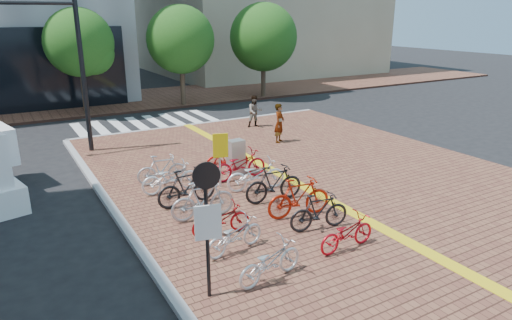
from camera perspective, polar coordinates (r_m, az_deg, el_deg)
ground at (r=13.31m, az=2.85°, el=-7.60°), size 120.00×120.00×0.00m
sidewalk at (r=12.22m, az=28.81°, el=-12.03°), size 14.00×34.00×0.15m
tactile_strip at (r=11.41m, az=26.16°, el=-13.29°), size 0.40×34.00×0.01m
kerb_north at (r=24.71m, az=-6.48°, el=4.50°), size 14.00×0.25×0.15m
far_sidewalk at (r=32.25m, az=-18.00°, el=6.86°), size 70.00×8.00×0.15m
crosswalk at (r=25.72m, az=-13.40°, el=4.50°), size 7.50×4.00×0.01m
street_trees at (r=29.92m, az=-7.45°, el=14.56°), size 16.20×4.60×6.35m
bike_0 at (r=10.11m, az=1.76°, el=-12.54°), size 1.78×0.87×0.90m
bike_1 at (r=11.21m, az=-2.69°, el=-9.36°), size 1.75×0.90×0.88m
bike_2 at (r=12.07m, az=-4.43°, el=-7.42°), size 1.64×0.69×0.84m
bike_3 at (r=12.97m, az=-6.67°, el=-4.96°), size 1.91×0.64×1.13m
bike_4 at (r=13.94m, az=-8.64°, el=-3.34°), size 1.95×0.67×1.15m
bike_5 at (r=15.04m, az=-10.64°, el=-2.16°), size 1.93×0.74×1.00m
bike_6 at (r=15.84m, az=-11.65°, el=-1.15°), size 1.75×0.68×1.03m
bike_7 at (r=11.52m, az=11.28°, el=-8.92°), size 1.70×0.67×0.88m
bike_8 at (r=12.38m, az=7.91°, el=-6.41°), size 1.77×0.76×1.03m
bike_9 at (r=13.05m, az=5.39°, el=-4.67°), size 2.00×0.82×1.17m
bike_10 at (r=14.05m, az=2.25°, el=-2.96°), size 1.96×0.69×1.16m
bike_11 at (r=14.96m, az=-0.02°, el=-1.87°), size 2.07×1.04×1.04m
bike_12 at (r=15.94m, az=-2.04°, el=-0.60°), size 2.01×0.70×1.06m
bike_13 at (r=16.80m, az=-3.61°, el=0.23°), size 1.69×0.65×0.99m
pedestrian_a at (r=20.58m, az=2.94°, el=4.63°), size 0.77×0.72×1.76m
pedestrian_b at (r=23.42m, az=-0.12°, el=6.11°), size 0.92×0.79×1.63m
utility_box at (r=16.45m, az=-2.53°, el=0.37°), size 0.61×0.46×1.26m
yellow_sign at (r=14.97m, az=-4.53°, el=1.19°), size 0.50×0.20×1.86m
notice_sign at (r=8.94m, az=-6.12°, el=-6.82°), size 0.54×0.19×2.93m
traffic_light_pole at (r=19.80m, az=-25.63°, el=13.10°), size 3.51×1.35×6.54m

